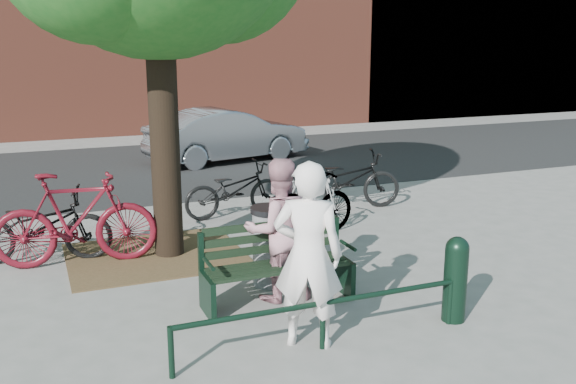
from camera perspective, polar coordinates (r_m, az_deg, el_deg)
name	(u,v)px	position (r m, az deg, el deg)	size (l,w,h in m)	color
ground	(278,303)	(7.54, -0.87, -9.86)	(90.00, 90.00, 0.00)	gray
dirt_pit	(156,255)	(9.28, -11.68, -5.53)	(2.40, 2.00, 0.02)	brown
road	(147,169)	(15.45, -12.42, 2.04)	(40.00, 7.00, 0.01)	black
park_bench	(276,262)	(7.44, -1.10, -6.24)	(1.74, 0.54, 0.97)	black
guard_railing	(323,310)	(6.37, 3.12, -10.47)	(3.06, 0.06, 0.51)	black
person_left	(308,255)	(6.27, 1.80, -5.64)	(0.68, 0.45, 1.87)	white
person_right	(278,230)	(7.41, -0.87, -3.39)	(0.82, 0.64, 1.68)	#B37B86
bollard	(456,276)	(7.16, 14.67, -7.25)	(0.25, 0.25, 0.95)	black
litter_bin	(270,246)	(7.93, -1.57, -4.78)	(0.49, 0.49, 0.99)	gray
bicycle_a	(39,226)	(9.36, -21.26, -2.84)	(0.67, 1.93, 1.01)	black
bicycle_b	(75,219)	(9.02, -18.37, -2.31)	(0.60, 2.13, 1.28)	#510B15
bicycle_c	(234,190)	(11.00, -4.79, 0.20)	(0.62, 1.78, 0.94)	black
bicycle_d	(308,205)	(9.79, 1.76, -1.14)	(0.49, 1.72, 1.03)	gray
bicycle_e	(346,180)	(11.54, 5.20, 1.06)	(0.69, 1.97, 1.03)	black
parked_car	(227,135)	(16.03, -5.42, 5.07)	(1.40, 4.01, 1.32)	gray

